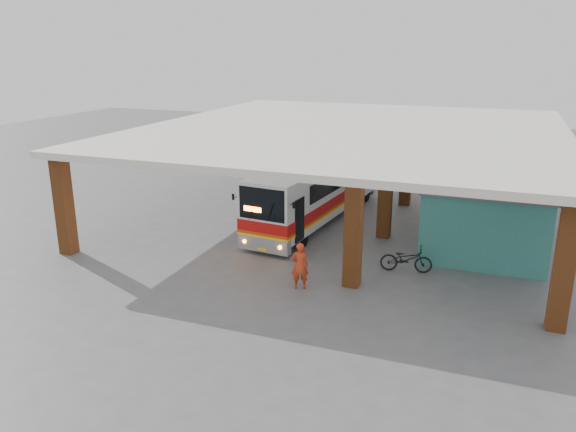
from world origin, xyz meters
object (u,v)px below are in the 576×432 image
(pedestrian, at_px, (300,266))
(red_chair, at_px, (434,203))
(coach_bus, at_px, (317,189))
(motorcycle, at_px, (406,259))

(pedestrian, distance_m, red_chair, 12.91)
(coach_bus, xyz_separation_m, red_chair, (5.49, 4.15, -1.32))
(coach_bus, relative_size, motorcycle, 5.78)
(pedestrian, bearing_deg, motorcycle, -161.61)
(coach_bus, xyz_separation_m, pedestrian, (2.02, -8.27, -0.79))
(red_chair, bearing_deg, coach_bus, -154.84)
(motorcycle, height_order, red_chair, motorcycle)
(coach_bus, xyz_separation_m, motorcycle, (5.48, -5.24, -1.15))
(motorcycle, distance_m, red_chair, 9.40)
(pedestrian, bearing_deg, coach_bus, -99.06)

